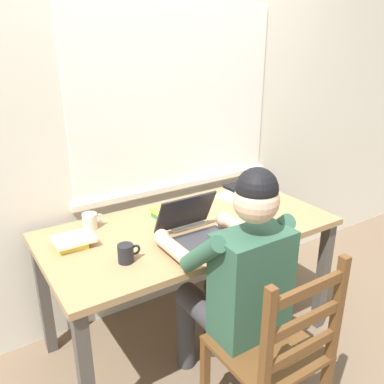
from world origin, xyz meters
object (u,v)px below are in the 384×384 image
Objects in this scene: wooden_chair at (275,354)px; book_stack_main at (73,241)px; laptop at (195,230)px; coffee_mug_dark at (126,253)px; book_stack_side at (166,212)px; seated_person at (236,278)px; coffee_mug_white at (90,221)px; desk at (189,240)px; computer_mouse at (237,230)px.

wooden_chair reaches higher than book_stack_main.
book_stack_main is (-0.56, 0.27, -0.02)m from laptop.
book_stack_main is at bearing 119.90° from coffee_mug_dark.
laptop reaches higher than book_stack_side.
seated_person is 0.86m from coffee_mug_white.
desk is 4.83× the size of laptop.
wooden_chair reaches higher than coffee_mug_white.
desk is at bearing 128.94° from computer_mouse.
seated_person is 0.67m from book_stack_side.
coffee_mug_white is 1.04× the size of coffee_mug_dark.
laptop is at bearing -45.00° from coffee_mug_white.
book_stack_side is at bearing 118.36° from computer_mouse.
coffee_mug_white is 0.43m from coffee_mug_dark.
laptop is at bearing -91.82° from book_stack_side.
coffee_mug_dark is (-0.40, 0.59, 0.33)m from wooden_chair.
seated_person reaches higher than computer_mouse.
wooden_chair is at bearing -93.60° from desk.
book_stack_side is (0.01, 0.33, -0.03)m from laptop.
computer_mouse is 0.85m from book_stack_main.
desk is 0.63m from book_stack_main.
laptop is 1.67× the size of book_stack_main.
book_stack_main is at bearing -173.32° from book_stack_side.
laptop is 0.34m from book_stack_side.
seated_person reaches higher than desk.
desk is 0.48m from seated_person.
seated_person is at bearing 90.00° from wooden_chair.
book_stack_side is (-0.04, 0.19, 0.11)m from desk.
laptop reaches higher than coffee_mug_dark.
seated_person reaches higher than coffee_mug_dark.
laptop is at bearing 90.73° from wooden_chair.
wooden_chair is at bearing -111.69° from computer_mouse.
book_stack_main is (-0.78, 0.33, 0.01)m from computer_mouse.
wooden_chair is 4.82× the size of book_stack_main.
coffee_mug_white is (-0.42, 1.02, 0.33)m from wooden_chair.
desk is at bearing -29.58° from coffee_mug_white.
wooden_chair is 0.79m from coffee_mug_dark.
seated_person is (-0.05, -0.47, 0.03)m from desk.
laptop is at bearing 91.36° from seated_person.
computer_mouse is at bearing -15.62° from laptop.
book_stack_main is at bearing 154.35° from laptop.
book_stack_main reaches higher than desk.
wooden_chair is 9.53× the size of computer_mouse.
desk is 1.67× the size of wooden_chair.
laptop is 0.24m from computer_mouse.
coffee_mug_white is 0.75× the size of book_stack_side.
computer_mouse is (0.22, -0.06, -0.03)m from laptop.
wooden_chair is 0.66m from computer_mouse.
book_stack_side is (0.42, -0.08, -0.02)m from coffee_mug_white.
wooden_chair is 8.12× the size of coffee_mug_white.
coffee_mug_dark reaches higher than computer_mouse.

